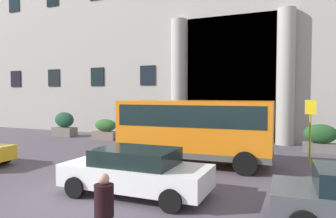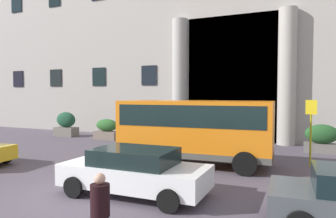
# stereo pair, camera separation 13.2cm
# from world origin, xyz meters

# --- Properties ---
(ground_plane) EXTENTS (80.00, 64.00, 0.12)m
(ground_plane) POSITION_xyz_m (0.00, 0.00, -0.06)
(ground_plane) COLOR #4D4651
(office_building_facade) EXTENTS (43.83, 9.78, 19.89)m
(office_building_facade) POSITION_xyz_m (0.00, 17.48, 9.94)
(office_building_facade) COLOR #9E9A93
(office_building_facade) RESTS_ON ground_plane
(orange_minibus) EXTENTS (6.53, 2.83, 2.74)m
(orange_minibus) POSITION_xyz_m (1.74, 5.50, 1.64)
(orange_minibus) COLOR orange
(orange_minibus) RESTS_ON ground_plane
(bus_stop_sign) EXTENTS (0.44, 0.08, 2.78)m
(bus_stop_sign) POSITION_xyz_m (6.25, 7.21, 1.71)
(bus_stop_sign) COLOR #9C9316
(bus_stop_sign) RESTS_ON ground_plane
(hedge_planter_far_west) EXTENTS (1.59, 0.78, 1.37)m
(hedge_planter_far_west) POSITION_xyz_m (-2.14, 10.75, 0.66)
(hedge_planter_far_west) COLOR gray
(hedge_planter_far_west) RESTS_ON ground_plane
(hedge_planter_entrance_left) EXTENTS (1.71, 0.89, 1.46)m
(hedge_planter_entrance_left) POSITION_xyz_m (6.80, 10.85, 0.71)
(hedge_planter_entrance_left) COLOR #65625E
(hedge_planter_entrance_left) RESTS_ON ground_plane
(hedge_planter_entrance_right) EXTENTS (1.88, 0.89, 1.57)m
(hedge_planter_entrance_right) POSITION_xyz_m (1.54, 10.75, 0.76)
(hedge_planter_entrance_right) COLOR slate
(hedge_planter_entrance_right) RESTS_ON ground_plane
(hedge_planter_far_east) EXTENTS (1.66, 0.85, 1.73)m
(hedge_planter_far_east) POSITION_xyz_m (-9.72, 10.32, 0.84)
(hedge_planter_far_east) COLOR #656059
(hedge_planter_far_east) RESTS_ON ground_plane
(hedge_planter_east) EXTENTS (1.70, 0.83, 1.36)m
(hedge_planter_east) POSITION_xyz_m (-6.10, 10.19, 0.66)
(hedge_planter_east) COLOR #706158
(hedge_planter_east) RESTS_ON ground_plane
(white_taxi_kerbside) EXTENTS (4.46, 2.14, 1.40)m
(white_taxi_kerbside) POSITION_xyz_m (1.44, 0.96, 0.72)
(white_taxi_kerbside) COLOR silver
(white_taxi_kerbside) RESTS_ON ground_plane
(motorcycle_near_kerb) EXTENTS (1.92, 0.55, 0.89)m
(motorcycle_near_kerb) POSITION_xyz_m (-0.91, 3.10, 0.45)
(motorcycle_near_kerb) COLOR black
(motorcycle_near_kerb) RESTS_ON ground_plane
(pedestrian_child_trailing) EXTENTS (0.36, 0.36, 1.58)m
(pedestrian_child_trailing) POSITION_xyz_m (2.71, -2.46, 0.79)
(pedestrian_child_trailing) COLOR #8D6341
(pedestrian_child_trailing) RESTS_ON ground_plane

